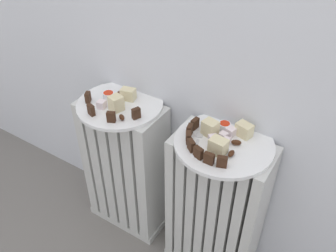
% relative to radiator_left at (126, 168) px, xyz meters
% --- Properties ---
extents(radiator_left, '(0.32, 0.17, 0.58)m').
position_rel_radiator_left_xyz_m(radiator_left, '(0.00, 0.00, 0.00)').
color(radiator_left, silver).
rests_on(radiator_left, ground_plane).
extents(radiator_right, '(0.32, 0.17, 0.58)m').
position_rel_radiator_left_xyz_m(radiator_right, '(0.39, 0.00, 0.00)').
color(radiator_right, silver).
rests_on(radiator_right, ground_plane).
extents(plate_left, '(0.29, 0.29, 0.01)m').
position_rel_radiator_left_xyz_m(plate_left, '(0.00, 0.00, 0.30)').
color(plate_left, white).
rests_on(plate_left, radiator_left).
extents(plate_right, '(0.29, 0.29, 0.01)m').
position_rel_radiator_left_xyz_m(plate_right, '(0.39, 0.00, 0.30)').
color(plate_right, white).
rests_on(plate_right, radiator_right).
extents(dark_cake_slice_left_0, '(0.03, 0.03, 0.04)m').
position_rel_radiator_left_xyz_m(dark_cake_slice_left_0, '(-0.09, -0.05, 0.32)').
color(dark_cake_slice_left_0, '#382114').
rests_on(dark_cake_slice_left_0, plate_left).
extents(dark_cake_slice_left_1, '(0.03, 0.02, 0.04)m').
position_rel_radiator_left_xyz_m(dark_cake_slice_left_1, '(-0.03, -0.10, 0.32)').
color(dark_cake_slice_left_1, '#382114').
rests_on(dark_cake_slice_left_1, plate_left).
extents(dark_cake_slice_left_2, '(0.03, 0.02, 0.04)m').
position_rel_radiator_left_xyz_m(dark_cake_slice_left_2, '(0.04, -0.10, 0.32)').
color(dark_cake_slice_left_2, '#382114').
rests_on(dark_cake_slice_left_2, plate_left).
extents(dark_cake_slice_left_3, '(0.02, 0.03, 0.04)m').
position_rel_radiator_left_xyz_m(dark_cake_slice_left_3, '(0.10, -0.04, 0.32)').
color(dark_cake_slice_left_3, '#382114').
rests_on(dark_cake_slice_left_3, plate_left).
extents(marble_cake_slice_left_0, '(0.05, 0.05, 0.05)m').
position_rel_radiator_left_xyz_m(marble_cake_slice_left_0, '(0.02, -0.04, 0.33)').
color(marble_cake_slice_left_0, beige).
rests_on(marble_cake_slice_left_0, plate_left).
extents(marble_cake_slice_left_1, '(0.05, 0.04, 0.04)m').
position_rel_radiator_left_xyz_m(marble_cake_slice_left_1, '(0.01, 0.04, 0.32)').
color(marble_cake_slice_left_1, beige).
rests_on(marble_cake_slice_left_1, plate_left).
extents(turkish_delight_left_0, '(0.03, 0.03, 0.03)m').
position_rel_radiator_left_xyz_m(turkish_delight_left_0, '(-0.03, -0.05, 0.32)').
color(turkish_delight_left_0, white).
rests_on(turkish_delight_left_0, plate_left).
extents(turkish_delight_left_1, '(0.02, 0.02, 0.02)m').
position_rel_radiator_left_xyz_m(turkish_delight_left_1, '(-0.00, 0.00, 0.31)').
color(turkish_delight_left_1, white).
rests_on(turkish_delight_left_1, plate_left).
extents(turkish_delight_left_2, '(0.03, 0.03, 0.02)m').
position_rel_radiator_left_xyz_m(turkish_delight_left_2, '(-0.01, 0.06, 0.32)').
color(turkish_delight_left_2, white).
rests_on(turkish_delight_left_2, plate_left).
extents(medjool_date_left_0, '(0.03, 0.03, 0.01)m').
position_rel_radiator_left_xyz_m(medjool_date_left_0, '(-0.03, 0.04, 0.31)').
color(medjool_date_left_0, '#3D1E0F').
rests_on(medjool_date_left_0, plate_left).
extents(medjool_date_left_1, '(0.03, 0.03, 0.02)m').
position_rel_radiator_left_xyz_m(medjool_date_left_1, '(0.06, -0.07, 0.31)').
color(medjool_date_left_1, '#3D1E0F').
rests_on(medjool_date_left_1, plate_left).
extents(jam_bowl_left, '(0.04, 0.04, 0.02)m').
position_rel_radiator_left_xyz_m(jam_bowl_left, '(-0.05, 0.00, 0.32)').
color(jam_bowl_left, white).
rests_on(jam_bowl_left, plate_left).
extents(dark_cake_slice_right_0, '(0.02, 0.03, 0.03)m').
position_rel_radiator_left_xyz_m(dark_cake_slice_right_0, '(0.28, 0.01, 0.32)').
color(dark_cake_slice_right_0, '#382114').
rests_on(dark_cake_slice_right_0, plate_right).
extents(dark_cake_slice_right_1, '(0.02, 0.03, 0.03)m').
position_rel_radiator_left_xyz_m(dark_cake_slice_right_1, '(0.28, -0.02, 0.32)').
color(dark_cake_slice_right_1, '#382114').
rests_on(dark_cake_slice_right_1, plate_right).
extents(dark_cake_slice_right_2, '(0.03, 0.03, 0.03)m').
position_rel_radiator_left_xyz_m(dark_cake_slice_right_2, '(0.30, -0.06, 0.32)').
color(dark_cake_slice_right_2, '#382114').
rests_on(dark_cake_slice_right_2, plate_right).
extents(dark_cake_slice_right_3, '(0.03, 0.03, 0.03)m').
position_rel_radiator_left_xyz_m(dark_cake_slice_right_3, '(0.32, -0.08, 0.32)').
color(dark_cake_slice_right_3, '#382114').
rests_on(dark_cake_slice_right_3, plate_right).
extents(dark_cake_slice_right_4, '(0.03, 0.02, 0.03)m').
position_rel_radiator_left_xyz_m(dark_cake_slice_right_4, '(0.35, -0.10, 0.32)').
color(dark_cake_slice_right_4, '#382114').
rests_on(dark_cake_slice_right_4, plate_right).
extents(dark_cake_slice_right_5, '(0.03, 0.01, 0.03)m').
position_rel_radiator_left_xyz_m(dark_cake_slice_right_5, '(0.39, -0.10, 0.32)').
color(dark_cake_slice_right_5, '#382114').
rests_on(dark_cake_slice_right_5, plate_right).
extents(dark_cake_slice_right_6, '(0.03, 0.02, 0.03)m').
position_rel_radiator_left_xyz_m(dark_cake_slice_right_6, '(0.42, -0.10, 0.32)').
color(dark_cake_slice_right_6, '#382114').
rests_on(dark_cake_slice_right_6, plate_right).
extents(marble_cake_slice_right_0, '(0.05, 0.04, 0.05)m').
position_rel_radiator_left_xyz_m(marble_cake_slice_right_0, '(0.39, -0.05, 0.33)').
color(marble_cake_slice_right_0, beige).
rests_on(marble_cake_slice_right_0, plate_right).
extents(marble_cake_slice_right_1, '(0.05, 0.05, 0.05)m').
position_rel_radiator_left_xyz_m(marble_cake_slice_right_1, '(0.33, 0.01, 0.33)').
color(marble_cake_slice_right_1, beige).
rests_on(marble_cake_slice_right_1, plate_right).
extents(marble_cake_slice_right_2, '(0.05, 0.05, 0.04)m').
position_rel_radiator_left_xyz_m(marble_cake_slice_right_2, '(0.42, 0.06, 0.33)').
color(marble_cake_slice_right_2, beige).
rests_on(marble_cake_slice_right_2, plate_right).
extents(turkish_delight_right_0, '(0.02, 0.02, 0.02)m').
position_rel_radiator_left_xyz_m(turkish_delight_right_0, '(0.38, 0.01, 0.32)').
color(turkish_delight_right_0, white).
rests_on(turkish_delight_right_0, plate_right).
extents(turkish_delight_right_1, '(0.03, 0.03, 0.03)m').
position_rel_radiator_left_xyz_m(turkish_delight_right_1, '(0.39, 0.04, 0.32)').
color(turkish_delight_right_1, white).
rests_on(turkish_delight_right_1, plate_right).
extents(turkish_delight_right_2, '(0.02, 0.02, 0.02)m').
position_rel_radiator_left_xyz_m(turkish_delight_right_2, '(0.39, -0.00, 0.31)').
color(turkish_delight_right_2, white).
rests_on(turkish_delight_right_2, plate_right).
extents(turkish_delight_right_3, '(0.04, 0.04, 0.03)m').
position_rel_radiator_left_xyz_m(turkish_delight_right_3, '(0.36, -0.02, 0.32)').
color(turkish_delight_right_3, white).
rests_on(turkish_delight_right_3, plate_right).
extents(medjool_date_right_0, '(0.03, 0.02, 0.02)m').
position_rel_radiator_left_xyz_m(medjool_date_right_0, '(0.42, 0.01, 0.31)').
color(medjool_date_right_0, '#3D1E0F').
rests_on(medjool_date_right_0, plate_right).
extents(medjool_date_right_1, '(0.03, 0.03, 0.02)m').
position_rel_radiator_left_xyz_m(medjool_date_right_1, '(0.32, 0.05, 0.31)').
color(medjool_date_right_1, '#3D1E0F').
rests_on(medjool_date_right_1, plate_right).
extents(medjool_date_right_2, '(0.02, 0.03, 0.01)m').
position_rel_radiator_left_xyz_m(medjool_date_right_2, '(0.43, -0.04, 0.31)').
color(medjool_date_right_2, '#3D1E0F').
rests_on(medjool_date_right_2, plate_right).
extents(jam_bowl_right, '(0.04, 0.04, 0.02)m').
position_rel_radiator_left_xyz_m(jam_bowl_right, '(0.36, 0.06, 0.32)').
color(jam_bowl_right, white).
rests_on(jam_bowl_right, plate_right).
extents(fork, '(0.05, 0.11, 0.00)m').
position_rel_radiator_left_xyz_m(fork, '(0.32, -0.04, 0.31)').
color(fork, silver).
rests_on(fork, plate_right).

